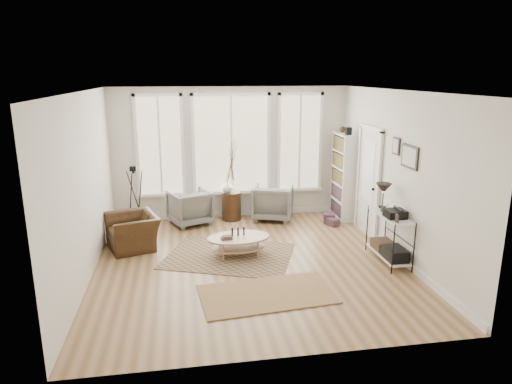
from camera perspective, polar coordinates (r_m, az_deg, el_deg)
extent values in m
plane|color=#A07A51|center=(7.97, -0.72, -8.82)|extent=(5.50, 5.50, 0.00)
plane|color=white|center=(7.31, -0.80, 12.51)|extent=(5.50, 5.50, 0.00)
cube|color=silver|center=(10.18, -3.10, 4.88)|extent=(5.20, 0.04, 2.90)
cube|color=silver|center=(4.92, 4.09, -5.87)|extent=(5.20, 0.04, 2.90)
cube|color=silver|center=(7.58, -20.58, 0.56)|extent=(0.04, 5.50, 2.90)
cube|color=silver|center=(8.30, 17.30, 1.99)|extent=(0.04, 5.50, 2.90)
cube|color=white|center=(10.50, -2.99, -2.63)|extent=(5.10, 0.04, 0.12)
cube|color=white|center=(8.68, 16.52, -6.99)|extent=(0.03, 5.40, 0.12)
cube|color=beige|center=(10.13, -3.10, 5.97)|extent=(1.60, 0.03, 2.10)
cube|color=beige|center=(10.08, -11.93, 5.64)|extent=(0.90, 0.03, 2.10)
cube|color=beige|center=(10.41, 5.46, 6.16)|extent=(0.90, 0.03, 2.10)
cube|color=white|center=(10.11, -3.09, 5.96)|extent=(1.74, 0.06, 2.24)
cube|color=white|center=(10.06, -11.93, 5.62)|extent=(1.04, 0.06, 2.24)
cube|color=white|center=(10.39, 5.49, 6.15)|extent=(1.04, 0.06, 2.24)
cube|color=white|center=(10.31, -2.99, -0.01)|extent=(4.10, 0.12, 0.06)
cube|color=silver|center=(9.39, 13.89, 1.14)|extent=(0.04, 0.88, 2.10)
cube|color=white|center=(9.33, 13.87, 2.63)|extent=(0.01, 0.55, 1.20)
cube|color=white|center=(8.95, 15.02, 0.41)|extent=(0.06, 0.08, 2.18)
cube|color=white|center=(9.82, 12.70, 1.79)|extent=(0.06, 0.08, 2.18)
cube|color=white|center=(9.20, 14.22, 7.75)|extent=(0.06, 1.06, 0.08)
sphere|color=black|center=(9.09, 14.42, 0.34)|extent=(0.06, 0.06, 0.06)
cube|color=white|center=(9.95, 11.61, 1.43)|extent=(0.30, 0.03, 1.90)
cube|color=white|center=(10.70, 10.06, 2.43)|extent=(0.30, 0.03, 1.90)
cube|color=white|center=(10.38, 11.58, 1.97)|extent=(0.02, 0.85, 1.90)
cube|color=white|center=(10.33, 10.81, 1.95)|extent=(0.30, 0.81, 1.90)
cube|color=maroon|center=(10.33, 10.81, 1.95)|extent=(0.24, 0.75, 1.76)
cube|color=black|center=(9.97, 11.48, 7.48)|extent=(0.12, 0.10, 0.16)
sphere|color=#3A2413|center=(10.30, 10.79, 7.68)|extent=(0.14, 0.14, 0.14)
cube|color=white|center=(8.33, 16.16, -7.47)|extent=(0.37, 1.07, 0.03)
cube|color=white|center=(8.10, 16.51, -2.87)|extent=(0.37, 1.07, 0.02)
cylinder|color=black|center=(7.70, 16.78, -6.91)|extent=(0.02, 0.02, 0.85)
cylinder|color=black|center=(7.86, 19.15, -6.66)|extent=(0.02, 0.02, 0.85)
cylinder|color=black|center=(8.60, 13.72, -4.42)|extent=(0.02, 0.02, 0.85)
cylinder|color=black|center=(8.75, 15.90, -4.25)|extent=(0.02, 0.02, 0.85)
cylinder|color=black|center=(8.38, 15.51, -1.81)|extent=(0.14, 0.14, 0.02)
cylinder|color=black|center=(8.35, 15.57, -0.89)|extent=(0.02, 0.02, 0.30)
cone|color=black|center=(8.30, 15.67, 0.44)|extent=(0.28, 0.28, 0.18)
cube|color=black|center=(7.94, 17.01, -2.60)|extent=(0.32, 0.30, 0.13)
cube|color=black|center=(8.08, 16.97, -7.38)|extent=(0.32, 0.45, 0.20)
cube|color=#3A2413|center=(8.48, 15.57, -6.37)|extent=(0.32, 0.40, 0.16)
cube|color=black|center=(7.67, 17.23, -3.15)|extent=(0.02, 0.10, 0.14)
cube|color=black|center=(8.13, 15.55, -2.09)|extent=(0.02, 0.10, 0.12)
cube|color=black|center=(7.86, 18.67, 4.19)|extent=(0.03, 0.52, 0.38)
cube|color=silver|center=(7.86, 18.58, 4.19)|extent=(0.01, 0.44, 0.30)
cube|color=black|center=(8.29, 17.13, 5.51)|extent=(0.03, 0.24, 0.30)
cube|color=silver|center=(8.28, 17.04, 5.51)|extent=(0.01, 0.18, 0.24)
cube|color=brown|center=(8.26, -3.38, -7.93)|extent=(2.61, 2.29, 0.01)
cube|color=brown|center=(6.90, 1.34, -12.61)|extent=(2.04, 1.27, 0.01)
ellipsoid|color=tan|center=(8.22, -2.20, -6.87)|extent=(1.01, 0.69, 0.03)
ellipsoid|color=tan|center=(8.16, -2.21, -5.71)|extent=(1.18, 0.81, 0.04)
cylinder|color=tan|center=(8.02, -4.26, -7.45)|extent=(0.03, 0.03, 0.32)
cylinder|color=tan|center=(8.10, 0.16, -7.20)|extent=(0.03, 0.03, 0.32)
cylinder|color=tan|center=(8.35, -4.48, -6.54)|extent=(0.03, 0.03, 0.32)
cylinder|color=tan|center=(8.42, -0.24, -6.31)|extent=(0.03, 0.03, 0.32)
cylinder|color=black|center=(8.15, -3.00, -5.00)|extent=(0.03, 0.03, 0.16)
cylinder|color=black|center=(8.16, -2.26, -4.96)|extent=(0.03, 0.03, 0.16)
cylinder|color=black|center=(8.18, -1.51, -4.92)|extent=(0.03, 0.03, 0.16)
cube|color=#334426|center=(8.04, -3.66, -5.69)|extent=(0.20, 0.14, 0.05)
imported|color=gray|center=(9.93, -8.29, -1.89)|extent=(1.05, 1.06, 0.75)
imported|color=gray|center=(10.17, 2.12, -1.24)|extent=(1.07, 1.09, 0.79)
cylinder|color=#3A2413|center=(10.14, -3.08, -1.74)|extent=(0.42, 0.42, 0.63)
imported|color=silver|center=(10.02, -3.64, 0.70)|extent=(0.32, 0.32, 0.26)
imported|color=#3A2413|center=(8.83, -15.13, -4.77)|extent=(1.19, 1.11, 0.63)
cylinder|color=black|center=(9.65, -15.08, 2.44)|extent=(0.06, 0.06, 0.06)
cube|color=black|center=(9.63, -15.10, 2.82)|extent=(0.14, 0.11, 0.09)
cylinder|color=black|center=(9.56, -15.14, 2.73)|extent=(0.06, 0.07, 0.06)
cube|color=maroon|center=(10.16, 9.12, -3.17)|extent=(0.31, 0.36, 0.20)
cube|color=maroon|center=(9.93, 9.59, -3.74)|extent=(0.26, 0.29, 0.15)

